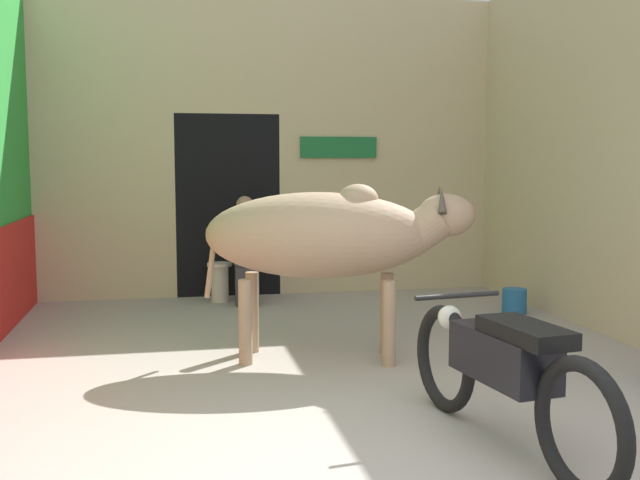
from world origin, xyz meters
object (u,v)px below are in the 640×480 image
motorcycle_near (503,369)px  plastic_stool (220,281)px  cow (328,236)px  bucket (514,301)px  shopkeeper_seated (246,247)px

motorcycle_near → plastic_stool: (-1.26, 4.77, -0.21)m
cow → plastic_stool: cow is taller
cow → bucket: cow is taller
plastic_stool → bucket: plastic_stool is taller
cow → motorcycle_near: (0.56, -2.07, -0.56)m
plastic_stool → bucket: bearing=-22.8°
cow → shopkeeper_seated: size_ratio=1.82×
cow → motorcycle_near: bearing=-74.8°
shopkeeper_seated → plastic_stool: shopkeeper_seated is taller
motorcycle_near → plastic_stool: 4.93m
shopkeeper_seated → bucket: size_ratio=4.70×
shopkeeper_seated → plastic_stool: (-0.28, 0.20, -0.41)m
shopkeeper_seated → bucket: 3.00m
motorcycle_near → shopkeeper_seated: bearing=102.1°
plastic_stool → bucket: (3.03, -1.28, -0.11)m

